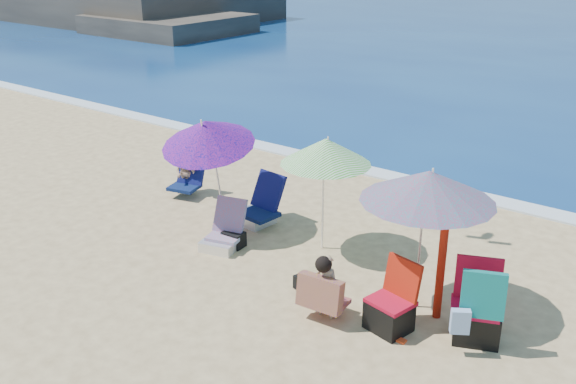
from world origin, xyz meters
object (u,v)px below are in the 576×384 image
Objects in this scene: umbrella_turquoise at (428,186)px; furled_umbrella at (441,263)px; umbrella_blue at (207,133)px; chair_rainbow at (224,236)px; person_center at (324,288)px; camp_chair_right at (477,313)px; camp_chair_left at (391,310)px; person_left at (186,173)px; chair_navy at (258,210)px; umbrella_striped at (326,151)px.

umbrella_turquoise is 0.98m from furled_umbrella.
umbrella_turquoise is 0.96× the size of umbrella_blue.
umbrella_turquoise is 2.42× the size of chair_rainbow.
umbrella_blue is 4.18m from furled_umbrella.
chair_rainbow is at bearing -175.48° from umbrella_turquoise.
person_center is (2.36, -0.71, 0.23)m from chair_rainbow.
person_center is (-1.70, -0.69, 0.06)m from camp_chair_right.
chair_rainbow is at bearing -29.82° from umbrella_blue.
umbrella_turquoise is at bearing -1.34° from umbrella_blue.
umbrella_blue reaches higher than camp_chair_left.
umbrella_blue is 4.85m from camp_chair_right.
person_center is 4.81m from person_left.
umbrella_blue is (-3.79, 0.09, -0.02)m from umbrella_turquoise.
camp_chair_left is at bearing -156.86° from camp_chair_right.
umbrella_blue is 4.06m from camp_chair_left.
camp_chair_left is (3.31, -1.46, 0.05)m from chair_navy.
person_left is (-1.45, 0.88, -1.23)m from umbrella_blue.
umbrella_striped is at bearing 162.04° from furled_umbrella.
umbrella_turquoise is at bearing 85.88° from camp_chair_left.
umbrella_blue is 2.31× the size of camp_chair_left.
umbrella_striped reaches higher than camp_chair_left.
person_left is (-2.05, 1.22, 0.24)m from chair_rainbow.
umbrella_striped is 2.06× the size of camp_chair_left.
person_center is (-0.78, -0.30, 0.16)m from camp_chair_left.
chair_navy reaches higher than chair_rainbow.
chair_rainbow is at bearing 179.63° from camp_chair_right.
furled_umbrella is (2.22, -0.72, -0.82)m from umbrella_striped.
umbrella_striped is 2.20× the size of chair_navy.
chair_navy is 1.90m from person_left.
camp_chair_left is 5.45m from person_left.
person_left is (-5.19, 1.64, 0.17)m from camp_chair_left.
camp_chair_left is (-0.34, -0.60, -0.49)m from furled_umbrella.
chair_rainbow is 2.48m from person_center.
chair_rainbow is (0.59, -0.34, -1.46)m from umbrella_blue.
umbrella_striped is at bearing -5.64° from chair_navy.
chair_navy is (-3.36, 0.79, -1.46)m from umbrella_turquoise.
person_left is (-5.53, 1.04, -0.32)m from furled_umbrella.
umbrella_turquoise is 1.79m from person_center.
furled_umbrella is at bearing 60.88° from camp_chair_left.
umbrella_turquoise is at bearing 49.25° from person_center.
furled_umbrella is 1.71× the size of chair_rainbow.
chair_navy is (-3.65, 0.86, -0.53)m from furled_umbrella.
furled_umbrella is (0.29, -0.07, -0.93)m from umbrella_turquoise.
umbrella_turquoise is 3.53m from chair_rainbow.
chair_navy is 4.37m from camp_chair_right.
camp_chair_right is at bearing -19.89° from furled_umbrella.
chair_navy is (-1.43, 0.14, -1.36)m from umbrella_striped.
umbrella_striped is 2.08× the size of person_center.
furled_umbrella is at bearing 160.11° from camp_chair_right.
umbrella_striped is 1.94m from umbrella_blue.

